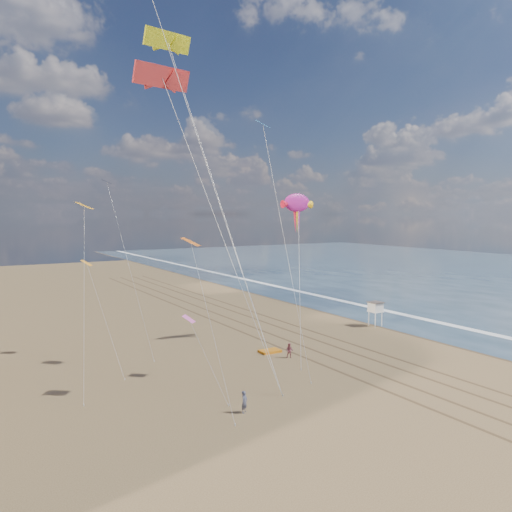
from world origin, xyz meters
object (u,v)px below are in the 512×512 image
Objects in this scene: kite_flyer_b at (290,351)px; grounded_kite at (270,351)px; lifeguard_stand at (376,307)px; kite_flyer_a at (244,402)px; show_kite at (297,203)px.

grounded_kite is at bearing 146.50° from kite_flyer_b.
lifeguard_stand reaches higher than kite_flyer_a.
show_kite reaches higher than lifeguard_stand.
kite_flyer_a is at bearing -92.81° from kite_flyer_b.
grounded_kite is 1.35× the size of kite_flyer_a.
kite_flyer_a is (-15.51, -15.26, -14.37)m from show_kite.
lifeguard_stand is 1.94× the size of kite_flyer_a.
show_kite reaches higher than kite_flyer_b.
kite_flyer_a is at bearing -128.97° from grounded_kite.
lifeguard_stand is 1.44× the size of grounded_kite.
lifeguard_stand reaches higher than kite_flyer_b.
kite_flyer_b is (0.53, -2.71, 0.62)m from grounded_kite.
grounded_kite is 0.11× the size of show_kite.
kite_flyer_b is (-5.09, -5.96, -14.42)m from show_kite.
lifeguard_stand is at bearing -0.02° from show_kite.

